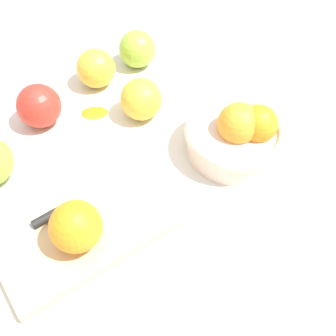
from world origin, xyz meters
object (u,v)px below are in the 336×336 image
object	(u,v)px
cutting_board	(81,229)
apple_front_center	(39,106)
knife	(26,230)
apple_front_left_2	(137,49)
apple_front_left	(96,68)
apple_front_left_3	(141,99)
bowl	(238,134)
orange_on_board	(76,227)

from	to	relation	value
cutting_board	apple_front_center	bearing A→B (deg)	-110.91
knife	apple_front_left_2	world-z (taller)	apple_front_left_2
apple_front_left_2	apple_front_left	bearing A→B (deg)	-4.66
apple_front_left_3	apple_front_center	bearing A→B (deg)	-38.15
bowl	cutting_board	world-z (taller)	bowl
orange_on_board	apple_front_left	distance (m)	0.38
cutting_board	knife	size ratio (longest dim) A/B	1.66
bowl	apple_front_center	world-z (taller)	bowl
apple_front_left	bowl	bearing A→B (deg)	101.08
bowl	apple_front_left	xyz separation A→B (m)	(0.06, -0.32, -0.00)
apple_front_left	orange_on_board	bearing A→B (deg)	48.22
bowl	apple_front_left_3	xyz separation A→B (m)	(0.06, -0.18, -0.00)
orange_on_board	apple_front_left	xyz separation A→B (m)	(-0.25, -0.28, -0.02)
apple_front_left	apple_front_center	xyz separation A→B (m)	(0.14, 0.02, 0.00)
cutting_board	knife	distance (m)	0.08
bowl	apple_front_left	distance (m)	0.32
apple_front_left_2	apple_front_center	bearing A→B (deg)	2.03
apple_front_center	orange_on_board	bearing A→B (deg)	67.90
apple_front_left	apple_front_left_3	size ratio (longest dim) A/B	0.99
apple_front_center	apple_front_left_2	bearing A→B (deg)	-177.97
bowl	apple_front_left_3	bearing A→B (deg)	-72.25
bowl	cutting_board	xyz separation A→B (m)	(0.30, -0.06, -0.03)
orange_on_board	apple_front_left_3	world-z (taller)	orange_on_board
apple_front_left	apple_front_left_3	world-z (taller)	same
orange_on_board	bowl	bearing A→B (deg)	173.64
apple_front_left	apple_front_center	distance (m)	0.14
bowl	apple_front_center	bearing A→B (deg)	-55.44
knife	cutting_board	bearing A→B (deg)	143.52
cutting_board	apple_front_left	xyz separation A→B (m)	(-0.24, -0.26, 0.03)
apple_front_center	apple_front_left	bearing A→B (deg)	-173.22
apple_front_center	apple_front_left_3	xyz separation A→B (m)	(-0.15, 0.12, -0.00)
cutting_board	apple_front_center	world-z (taller)	apple_front_center
cutting_board	apple_front_left	bearing A→B (deg)	-132.29
bowl	knife	world-z (taller)	bowl
bowl	orange_on_board	xyz separation A→B (m)	(0.31, -0.03, 0.01)
knife	apple_front_left_2	bearing A→B (deg)	-152.92
cutting_board	apple_front_left_3	bearing A→B (deg)	-151.97
orange_on_board	apple_front_center	bearing A→B (deg)	-112.10
apple_front_left	apple_front_left_3	xyz separation A→B (m)	(-0.00, 0.13, 0.00)
bowl	apple_front_left_2	distance (m)	0.31
orange_on_board	apple_front_left_2	world-z (taller)	orange_on_board
knife	apple_front_left	size ratio (longest dim) A/B	2.00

